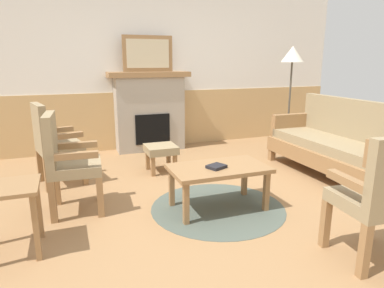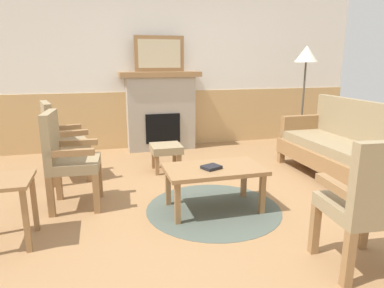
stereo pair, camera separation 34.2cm
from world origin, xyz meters
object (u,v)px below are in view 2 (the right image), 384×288
(framed_picture, at_px, (159,54))
(armchair_near_fireplace, at_px, (66,156))
(couch, at_px, (342,148))
(side_table, at_px, (3,193))
(footstool, at_px, (166,150))
(armchair_front_left, at_px, (370,200))
(book_on_table, at_px, (211,167))
(fireplace, at_px, (161,110))
(coffee_table, at_px, (214,172))
(floor_lamp_by_couch, at_px, (306,61))
(armchair_by_window_left, at_px, (60,138))

(framed_picture, bearing_deg, armchair_near_fireplace, -122.16)
(couch, height_order, armchair_near_fireplace, same)
(armchair_near_fireplace, bearing_deg, side_table, -123.80)
(footstool, bearing_deg, armchair_front_left, -70.91)
(book_on_table, relative_size, armchair_near_fireplace, 0.17)
(fireplace, bearing_deg, book_on_table, -89.18)
(coffee_table, xyz_separation_m, side_table, (-1.82, -0.20, 0.05))
(footstool, relative_size, floor_lamp_by_couch, 0.24)
(couch, bearing_deg, book_on_table, -165.80)
(coffee_table, height_order, armchair_by_window_left, armchair_by_window_left)
(book_on_table, bearing_deg, floor_lamp_by_couch, 40.35)
(armchair_near_fireplace, xyz_separation_m, armchair_by_window_left, (-0.14, 0.87, 0.00))
(framed_picture, height_order, armchair_near_fireplace, framed_picture)
(couch, distance_m, book_on_table, 1.92)
(fireplace, bearing_deg, framed_picture, 90.00)
(armchair_by_window_left, bearing_deg, floor_lamp_by_couch, 7.19)
(side_table, bearing_deg, armchair_near_fireplace, 56.20)
(framed_picture, relative_size, armchair_front_left, 0.82)
(fireplace, xyz_separation_m, couch, (1.90, -2.11, -0.26))
(book_on_table, bearing_deg, armchair_front_left, -59.71)
(armchair_near_fireplace, relative_size, side_table, 1.78)
(fireplace, distance_m, footstool, 1.27)
(fireplace, relative_size, book_on_table, 7.75)
(couch, relative_size, footstool, 4.50)
(framed_picture, distance_m, side_table, 3.43)
(side_table, relative_size, floor_lamp_by_couch, 0.33)
(framed_picture, xyz_separation_m, armchair_near_fireplace, (-1.32, -2.10, -1.02))
(book_on_table, height_order, side_table, side_table)
(fireplace, bearing_deg, couch, -47.95)
(couch, bearing_deg, side_table, -170.22)
(footstool, distance_m, armchair_by_window_left, 1.34)
(armchair_by_window_left, bearing_deg, fireplace, 39.94)
(armchair_front_left, bearing_deg, framed_picture, 101.20)
(framed_picture, distance_m, floor_lamp_by_couch, 2.30)
(armchair_front_left, distance_m, floor_lamp_by_couch, 3.47)
(couch, distance_m, armchair_front_left, 2.05)
(framed_picture, height_order, book_on_table, framed_picture)
(footstool, relative_size, armchair_by_window_left, 0.41)
(couch, bearing_deg, fireplace, 132.05)
(book_on_table, relative_size, footstool, 0.42)
(fireplace, bearing_deg, floor_lamp_by_couch, -19.42)
(armchair_by_window_left, distance_m, armchair_front_left, 3.40)
(armchair_by_window_left, bearing_deg, framed_picture, 39.95)
(coffee_table, relative_size, footstool, 2.40)
(coffee_table, relative_size, side_table, 1.75)
(coffee_table, xyz_separation_m, armchair_by_window_left, (-1.54, 1.32, 0.15))
(fireplace, distance_m, armchair_front_left, 3.88)
(armchair_by_window_left, relative_size, side_table, 1.78)
(fireplace, distance_m, framed_picture, 0.91)
(armchair_near_fireplace, distance_m, side_table, 0.78)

